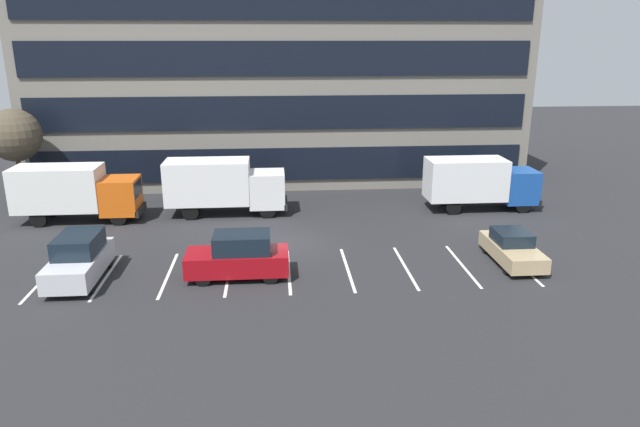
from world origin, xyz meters
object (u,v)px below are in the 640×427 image
object	(u,v)px
box_truck_blue	(479,181)
sedan_tan	(512,248)
bare_tree	(14,135)
box_truck_orange	(75,191)
suv_silver	(79,259)
suv_maroon	(239,256)
box_truck_white	(223,184)

from	to	relation	value
box_truck_blue	sedan_tan	world-z (taller)	box_truck_blue
bare_tree	box_truck_orange	bearing A→B (deg)	-39.99
suv_silver	suv_maroon	bearing A→B (deg)	-2.22
suv_maroon	suv_silver	world-z (taller)	suv_silver
box_truck_blue	bare_tree	distance (m)	29.64
box_truck_white	sedan_tan	distance (m)	17.34
box_truck_orange	box_truck_white	xyz separation A→B (m)	(8.65, 0.74, 0.04)
suv_silver	sedan_tan	xyz separation A→B (m)	(20.33, 0.48, -0.28)
box_truck_orange	suv_maroon	distance (m)	13.74
bare_tree	box_truck_white	bearing A→B (deg)	-13.35
suv_maroon	suv_silver	size ratio (longest dim) A/B	1.00
suv_silver	sedan_tan	bearing A→B (deg)	1.36
box_truck_orange	sedan_tan	world-z (taller)	box_truck_orange
box_truck_blue	box_truck_white	size ratio (longest dim) A/B	0.96
box_truck_blue	box_truck_orange	xyz separation A→B (m)	(-24.69, -0.49, 0.03)
box_truck_blue	bare_tree	bearing A→B (deg)	173.39
box_truck_orange	suv_maroon	xyz separation A→B (m)	(10.09, -9.28, -0.87)
suv_maroon	sedan_tan	world-z (taller)	suv_maroon
suv_silver	box_truck_orange	bearing A→B (deg)	108.05
suv_silver	bare_tree	distance (m)	15.37
box_truck_orange	suv_silver	distance (m)	9.51
box_truck_white	suv_maroon	world-z (taller)	box_truck_white
box_truck_white	suv_silver	bearing A→B (deg)	-120.40
suv_silver	bare_tree	xyz separation A→B (m)	(-7.57, 12.89, 3.57)
box_truck_blue	suv_silver	bearing A→B (deg)	-156.43
box_truck_orange	box_truck_white	bearing A→B (deg)	4.86
suv_maroon	sedan_tan	distance (m)	13.20
sedan_tan	bare_tree	xyz separation A→B (m)	(-27.90, 12.40, 3.85)
box_truck_blue	suv_silver	world-z (taller)	box_truck_blue
suv_maroon	suv_silver	xyz separation A→B (m)	(-7.16, 0.28, 0.00)
box_truck_blue	box_truck_orange	distance (m)	24.69
box_truck_blue	suv_maroon	world-z (taller)	box_truck_blue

